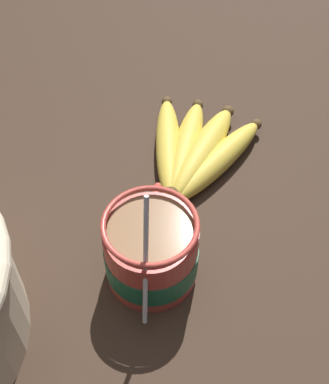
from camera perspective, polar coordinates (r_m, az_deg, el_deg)
The scene contains 3 objects.
table at distance 64.58cm, azimuth 1.34°, elevation -7.15°, with size 124.90×124.90×3.17cm.
coffee_mug at distance 58.19cm, azimuth -1.42°, elevation -6.32°, with size 15.77×10.34×16.37cm.
banana_bunch at distance 70.83cm, azimuth 3.18°, elevation 4.32°, with size 20.43×15.75×4.11cm.
Camera 1 is at (-33.82, -1.51, 56.58)cm, focal length 50.00 mm.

